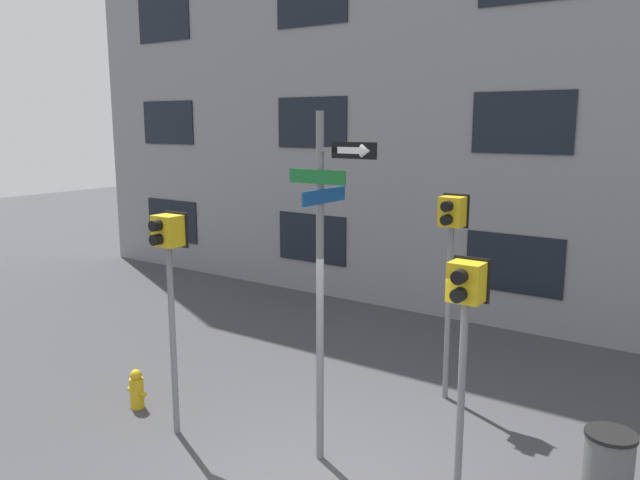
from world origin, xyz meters
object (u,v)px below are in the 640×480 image
street_sign_pole (324,265)px  pedestrian_signal_left (169,262)px  pedestrian_signal_right (465,314)px  trash_bin (607,480)px  pedestrian_signal_across (451,240)px  fire_hydrant (137,389)px

street_sign_pole → pedestrian_signal_left: 2.06m
street_sign_pole → pedestrian_signal_right: bearing=2.3°
trash_bin → pedestrian_signal_left: bearing=-167.7°
pedestrian_signal_left → trash_bin: size_ratio=2.84×
pedestrian_signal_right → pedestrian_signal_across: 2.69m
pedestrian_signal_right → pedestrian_signal_across: size_ratio=0.89×
pedestrian_signal_left → trash_bin: pedestrian_signal_left is taller
pedestrian_signal_left → fire_hydrant: pedestrian_signal_left is taller
street_sign_pole → trash_bin: size_ratio=4.03×
trash_bin → pedestrian_signal_right: bearing=-160.9°
street_sign_pole → fire_hydrant: 3.70m
street_sign_pole → fire_hydrant: size_ratio=7.19×
pedestrian_signal_right → trash_bin: size_ratio=2.61×
fire_hydrant → pedestrian_signal_left: bearing=-10.5°
fire_hydrant → trash_bin: bearing=8.6°
pedestrian_signal_across → trash_bin: (2.56, -1.92, -1.88)m
pedestrian_signal_left → pedestrian_signal_across: 3.91m
street_sign_pole → pedestrian_signal_right: street_sign_pole is taller
street_sign_pole → pedestrian_signal_right: (1.68, 0.07, -0.29)m
trash_bin → pedestrian_signal_across: bearing=143.1°
pedestrian_signal_right → trash_bin: 2.17m
pedestrian_signal_across → pedestrian_signal_right: bearing=-63.8°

